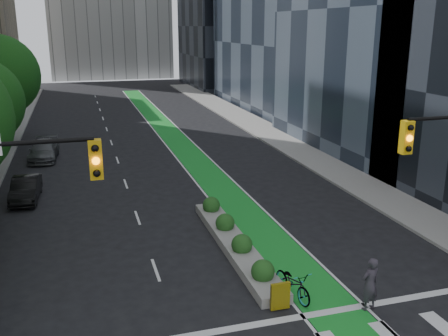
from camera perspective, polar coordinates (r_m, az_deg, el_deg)
sidewalk_right at (r=42.13m, az=7.55°, el=2.77°), size 3.60×90.00×0.15m
bike_lane_paint at (r=44.23m, az=-5.63°, el=3.37°), size 2.20×70.00×0.01m
median_planter at (r=22.42m, az=1.20°, el=-8.32°), size 1.20×10.26×1.10m
bicycle at (r=18.82m, az=7.89°, el=-12.87°), size 1.12×2.24×1.13m
cyclist at (r=18.43m, az=16.34°, el=-12.61°), size 0.80×0.61×1.96m
parked_car_left_mid at (r=30.48m, az=-21.73°, el=-2.24°), size 1.59×4.09×1.33m
parked_car_left_far at (r=39.32m, az=-19.91°, el=1.90°), size 2.25×4.85×1.37m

